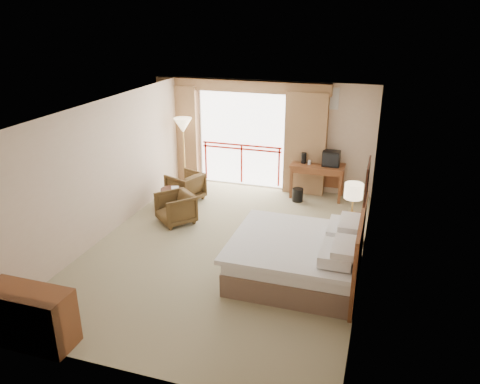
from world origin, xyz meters
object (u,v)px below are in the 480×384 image
(floor_lamp, at_px, (183,128))
(dresser, at_px, (29,317))
(side_table, at_px, (172,196))
(table_lamp, at_px, (354,192))
(armchair_far, at_px, (186,200))
(nightstand, at_px, (350,229))
(desk, at_px, (318,171))
(wastebasket, at_px, (298,195))
(bed, at_px, (299,257))
(tv, at_px, (331,159))
(armchair_near, at_px, (176,222))

(floor_lamp, height_order, dresser, floor_lamp)
(side_table, distance_m, floor_lamp, 1.98)
(table_lamp, height_order, armchair_far, table_lamp)
(nightstand, height_order, armchair_far, nightstand)
(desk, relative_size, dresser, 1.03)
(wastebasket, distance_m, armchair_far, 2.68)
(bed, relative_size, armchair_far, 2.87)
(nightstand, relative_size, tv, 1.39)
(nightstand, height_order, tv, tv)
(table_lamp, bearing_deg, wastebasket, 128.76)
(bed, relative_size, side_table, 4.08)
(bed, height_order, tv, tv)
(armchair_far, bearing_deg, table_lamp, 97.29)
(side_table, height_order, floor_lamp, floor_lamp)
(bed, height_order, armchair_near, bed)
(armchair_near, bearing_deg, bed, 15.80)
(side_table, bearing_deg, floor_lamp, 103.08)
(bed, distance_m, table_lamp, 1.89)
(desk, relative_size, armchair_near, 1.75)
(table_lamp, bearing_deg, armchair_near, -176.00)
(nightstand, distance_m, armchair_far, 4.10)
(nightstand, distance_m, side_table, 4.00)
(tv, xyz_separation_m, floor_lamp, (-3.65, -0.26, 0.53))
(table_lamp, distance_m, armchair_far, 4.21)
(armchair_near, bearing_deg, tv, 79.85)
(table_lamp, bearing_deg, dresser, -131.26)
(tv, distance_m, floor_lamp, 3.70)
(nightstand, xyz_separation_m, dresser, (-3.86, -4.35, 0.13))
(desk, xyz_separation_m, armchair_near, (-2.63, -2.44, -0.64))
(bed, relative_size, wastebasket, 6.70)
(nightstand, distance_m, table_lamp, 0.77)
(floor_lamp, relative_size, dresser, 1.45)
(tv, height_order, floor_lamp, floor_lamp)
(armchair_far, height_order, side_table, side_table)
(table_lamp, height_order, side_table, table_lamp)
(wastebasket, bearing_deg, armchair_far, -164.37)
(floor_lamp, xyz_separation_m, dresser, (0.49, -6.27, -1.12))
(desk, bearing_deg, dresser, -113.04)
(nightstand, bearing_deg, armchair_near, 178.31)
(floor_lamp, bearing_deg, armchair_near, -71.23)
(tv, bearing_deg, bed, -83.77)
(bed, height_order, wastebasket, bed)
(tv, relative_size, wastebasket, 1.26)
(bed, bearing_deg, floor_lamp, 136.28)
(armchair_far, bearing_deg, side_table, 18.39)
(armchair_near, distance_m, dresser, 4.17)
(nightstand, height_order, dresser, dresser)
(table_lamp, bearing_deg, tv, 108.12)
(floor_lamp, bearing_deg, tv, 4.08)
(table_lamp, xyz_separation_m, armchair_near, (-3.63, -0.25, -1.04))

